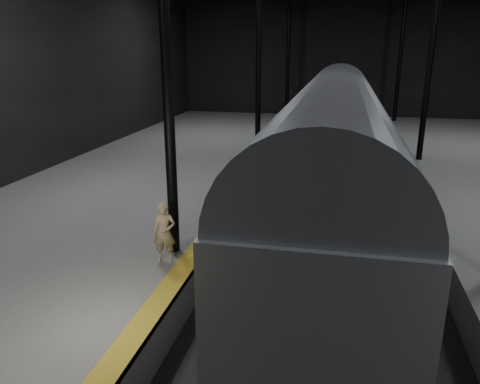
% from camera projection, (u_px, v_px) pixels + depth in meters
% --- Properties ---
extents(ground, '(44.00, 44.00, 0.00)m').
position_uv_depth(ground, '(328.00, 238.00, 15.28)').
color(ground, black).
rests_on(ground, ground).
extents(platform_left, '(9.00, 43.80, 1.00)m').
position_uv_depth(platform_left, '(115.00, 208.00, 16.65)').
color(platform_left, '#585855').
rests_on(platform_left, ground).
extents(tactile_strip, '(0.50, 43.80, 0.01)m').
position_uv_depth(tactile_strip, '(231.00, 203.00, 15.64)').
color(tactile_strip, brown).
rests_on(tactile_strip, platform_left).
extents(track, '(2.40, 43.00, 0.24)m').
position_uv_depth(track, '(328.00, 237.00, 15.26)').
color(track, '#3F3328').
rests_on(track, ground).
extents(train, '(2.87, 19.14, 5.12)m').
position_uv_depth(train, '(333.00, 154.00, 14.27)').
color(train, '#A6A8AE').
rests_on(train, ground).
extents(woman, '(0.59, 0.43, 1.49)m').
position_uv_depth(woman, '(164.00, 233.00, 11.19)').
color(woman, tan).
rests_on(woman, platform_left).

